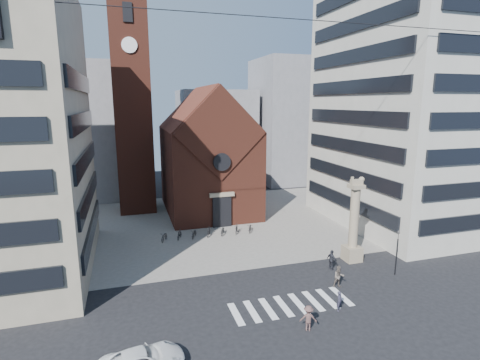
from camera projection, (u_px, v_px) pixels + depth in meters
name	position (u px, v px, depth m)	size (l,w,h in m)	color
ground	(271.00, 288.00, 32.25)	(120.00, 120.00, 0.00)	black
piazza	(218.00, 222.00, 50.03)	(46.00, 30.00, 0.05)	gray
zebra_crossing	(291.00, 305.00, 29.59)	(10.20, 3.20, 0.01)	white
church	(208.00, 157.00, 54.06)	(12.00, 16.65, 18.00)	#5F2A1D
campanile	(132.00, 102.00, 52.38)	(5.50, 5.50, 31.20)	#5F2A1D
building_right	(415.00, 100.00, 47.11)	(18.00, 22.00, 32.00)	beige
bg_block_left	(69.00, 131.00, 61.71)	(16.00, 14.00, 22.00)	gray
bg_block_mid	(216.00, 137.00, 74.26)	(14.00, 12.00, 18.00)	gray
bg_block_right	(296.00, 121.00, 75.43)	(16.00, 14.00, 24.00)	gray
lion_column	(354.00, 228.00, 37.22)	(1.63, 1.60, 8.68)	gray
traffic_light	(397.00, 252.00, 34.29)	(0.13, 0.16, 4.30)	black
pedestrian_0	(339.00, 301.00, 28.64)	(0.57, 0.37, 1.56)	#2C2A3B
pedestrian_1	(339.00, 277.00, 32.23)	(0.95, 0.74, 1.95)	#5F544C
pedestrian_2	(332.00, 260.00, 35.64)	(1.15, 0.48, 1.95)	#26272E
pedestrian_3	(308.00, 318.00, 26.12)	(1.20, 0.69, 1.85)	brown
scooter_0	(164.00, 236.00, 43.11)	(0.67, 1.91, 1.01)	black
scooter_1	(179.00, 234.00, 43.60)	(0.52, 1.86, 1.12)	black
scooter_2	(194.00, 233.00, 44.11)	(0.67, 1.91, 1.01)	black
scooter_3	(209.00, 231.00, 44.60)	(0.52, 1.86, 1.12)	black
scooter_4	(223.00, 230.00, 45.11)	(0.67, 1.91, 1.01)	black
scooter_5	(237.00, 229.00, 45.59)	(0.52, 1.86, 1.12)	black
scooter_6	(250.00, 228.00, 46.10)	(0.67, 1.91, 1.01)	black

